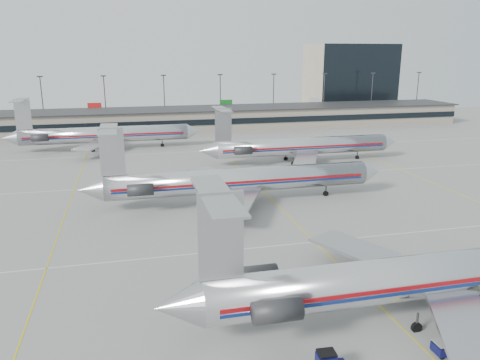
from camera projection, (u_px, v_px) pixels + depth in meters
name	position (u px, v px, depth m)	size (l,w,h in m)	color
ground	(354.00, 280.00, 46.22)	(260.00, 260.00, 0.00)	gray
apron_markings	(315.00, 242.00, 55.60)	(160.00, 0.15, 0.02)	silver
terminal	(200.00, 119.00, 137.28)	(162.00, 17.00, 6.25)	gray
light_mast_row	(193.00, 96.00, 149.02)	(163.60, 0.40, 15.28)	#38383D
distant_building	(349.00, 78.00, 177.09)	(30.00, 20.00, 25.00)	tan
jet_foreground	(425.00, 275.00, 39.52)	(46.85, 27.59, 12.26)	silver
jet_second_row	(234.00, 180.00, 69.40)	(46.10, 27.14, 12.07)	silver
jet_third_row	(299.00, 146.00, 95.45)	(42.57, 26.19, 11.64)	silver
jet_back_row	(102.00, 134.00, 108.32)	(44.39, 27.30, 12.14)	silver
cart_outer	(446.00, 347.00, 34.77)	(1.81, 1.24, 1.02)	#0B0C3D
belt_loader	(461.00, 315.00, 39.03)	(4.39, 1.90, 2.26)	gray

